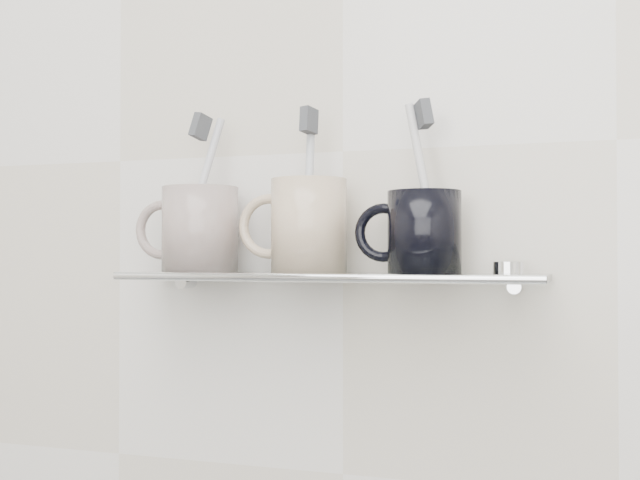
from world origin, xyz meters
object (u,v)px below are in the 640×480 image
at_px(shelf_glass, 327,276).
at_px(mug_right, 424,232).
at_px(mug_center, 309,226).
at_px(mug_left, 200,230).

xyz_separation_m(shelf_glass, mug_right, (0.11, 0.00, 0.05)).
height_order(shelf_glass, mug_center, mug_center).
bearing_deg(shelf_glass, mug_left, 178.30).
distance_m(mug_center, mug_right, 0.14).
bearing_deg(mug_right, mug_center, -177.51).
bearing_deg(mug_left, mug_right, -11.35).
bearing_deg(shelf_glass, mug_right, 2.52).
bearing_deg(mug_center, shelf_glass, -23.97).
relative_size(mug_left, mug_center, 0.95).
xyz_separation_m(mug_left, mug_center, (0.14, 0.00, 0.00)).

